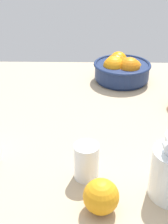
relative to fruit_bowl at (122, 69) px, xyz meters
The scene contains 4 objects.
ground_plane 37.69cm from the fruit_bowl, 112.94° to the right, with size 121.91×109.70×3.00cm, color tan.
fruit_bowl is the anchor object (origin of this frame).
juice_glass 59.92cm from the fruit_bowl, 102.99° to the right, with size 6.04×6.04×9.24cm.
loose_orange_1 69.85cm from the fruit_bowl, 98.43° to the right, with size 7.76×7.76×7.76cm, color orange.
Camera 1 is at (1.60, -83.43, 51.91)cm, focal length 50.22 mm.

